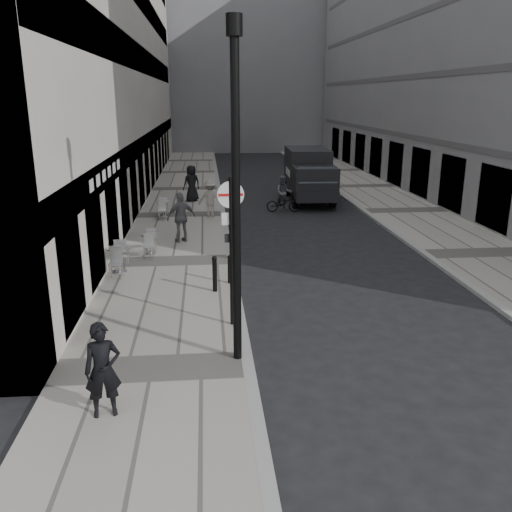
{
  "coord_description": "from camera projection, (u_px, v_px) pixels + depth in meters",
  "views": [
    {
      "loc": [
        -0.78,
        -7.52,
        5.49
      ],
      "look_at": [
        0.5,
        6.32,
        1.4
      ],
      "focal_mm": 38.0,
      "sensor_mm": 36.0,
      "label": 1
    }
  ],
  "objects": [
    {
      "name": "ground",
      "position": [
        261.0,
        448.0,
        8.81
      ],
      "size": [
        120.0,
        120.0,
        0.0
      ],
      "primitive_type": "plane",
      "color": "black",
      "rests_on": "ground"
    },
    {
      "name": "sidewalk",
      "position": [
        181.0,
        215.0,
        25.81
      ],
      "size": [
        4.0,
        60.0,
        0.12
      ],
      "primitive_type": "cube",
      "color": "#9D978E",
      "rests_on": "ground"
    },
    {
      "name": "far_sidewalk",
      "position": [
        405.0,
        211.0,
        26.78
      ],
      "size": [
        4.0,
        60.0,
        0.12
      ],
      "primitive_type": "cube",
      "color": "#9D978E",
      "rests_on": "ground"
    },
    {
      "name": "building_left",
      "position": [
        105.0,
        29.0,
        29.13
      ],
      "size": [
        4.0,
        45.0,
        18.0
      ],
      "primitive_type": "cube",
      "color": "silver",
      "rests_on": "ground"
    },
    {
      "name": "building_right",
      "position": [
        463.0,
        14.0,
        30.63
      ],
      "size": [
        6.0,
        45.0,
        20.0
      ],
      "primitive_type": "cube",
      "color": "slate",
      "rests_on": "ground"
    },
    {
      "name": "building_far",
      "position": [
        223.0,
        45.0,
        59.32
      ],
      "size": [
        24.0,
        16.0,
        22.0
      ],
      "primitive_type": "cube",
      "color": "slate",
      "rests_on": "ground"
    },
    {
      "name": "walking_man",
      "position": [
        103.0,
        370.0,
        9.31
      ],
      "size": [
        0.7,
        0.54,
        1.72
      ],
      "primitive_type": "imported",
      "rotation": [
        0.0,
        0.0,
        0.22
      ],
      "color": "black",
      "rests_on": "sidewalk"
    },
    {
      "name": "sign_post",
      "position": [
        231.0,
        232.0,
        12.68
      ],
      "size": [
        0.62,
        0.11,
        3.63
      ],
      "rotation": [
        0.0,
        0.0,
        0.07
      ],
      "color": "black",
      "rests_on": "sidewalk"
    },
    {
      "name": "lamppost",
      "position": [
        236.0,
        181.0,
        10.55
      ],
      "size": [
        0.31,
        0.31,
        6.81
      ],
      "color": "black",
      "rests_on": "sidewalk"
    },
    {
      "name": "bollard_near",
      "position": [
        215.0,
        275.0,
        15.45
      ],
      "size": [
        0.13,
        0.13,
        0.98
      ],
      "primitive_type": "cylinder",
      "color": "black",
      "rests_on": "sidewalk"
    },
    {
      "name": "bollard_far",
      "position": [
        229.0,
        270.0,
        16.16
      ],
      "size": [
        0.11,
        0.11,
        0.81
      ],
      "primitive_type": "cylinder",
      "color": "black",
      "rests_on": "sidewalk"
    },
    {
      "name": "panel_van",
      "position": [
        309.0,
        172.0,
        29.43
      ],
      "size": [
        2.42,
        5.97,
        2.77
      ],
      "rotation": [
        0.0,
        0.0,
        -0.04
      ],
      "color": "black",
      "rests_on": "ground"
    },
    {
      "name": "cyclist",
      "position": [
        283.0,
        198.0,
        26.72
      ],
      "size": [
        1.71,
        0.72,
        1.8
      ],
      "rotation": [
        0.0,
        0.0,
        -0.09
      ],
      "color": "black",
      "rests_on": "ground"
    },
    {
      "name": "pedestrian_a",
      "position": [
        181.0,
        217.0,
        20.65
      ],
      "size": [
        1.22,
        0.89,
        1.93
      ],
      "primitive_type": "imported",
      "rotation": [
        0.0,
        0.0,
        3.56
      ],
      "color": "slate",
      "rests_on": "sidewalk"
    },
    {
      "name": "pedestrian_b",
      "position": [
        210.0,
        199.0,
        24.96
      ],
      "size": [
        1.19,
        0.77,
        1.74
      ],
      "primitive_type": "imported",
      "rotation": [
        0.0,
        0.0,
        3.02
      ],
      "color": "gray",
      "rests_on": "sidewalk"
    },
    {
      "name": "pedestrian_c",
      "position": [
        192.0,
        183.0,
        28.82
      ],
      "size": [
        1.1,
        0.95,
        1.91
      ],
      "primitive_type": "imported",
      "rotation": [
        0.0,
        0.0,
        3.58
      ],
      "color": "black",
      "rests_on": "sidewalk"
    },
    {
      "name": "cafe_table_near",
      "position": [
        150.0,
        242.0,
        19.21
      ],
      "size": [
        0.65,
        1.47,
        0.84
      ],
      "color": "#A5A5A8",
      "rests_on": "sidewalk"
    },
    {
      "name": "cafe_table_mid",
      "position": [
        163.0,
        208.0,
        25.12
      ],
      "size": [
        0.65,
        1.47,
        0.84
      ],
      "color": "silver",
      "rests_on": "sidewalk"
    },
    {
      "name": "cafe_table_far",
      "position": [
        119.0,
        258.0,
        17.16
      ],
      "size": [
        0.74,
        1.66,
        0.95
      ],
      "color": "#AEAEB1",
      "rests_on": "sidewalk"
    }
  ]
}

